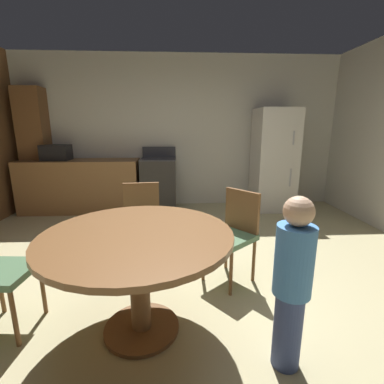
{
  "coord_description": "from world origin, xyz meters",
  "views": [
    {
      "loc": [
        -0.05,
        -2.16,
        1.46
      ],
      "look_at": [
        0.1,
        0.63,
        0.78
      ],
      "focal_mm": 25.53,
      "sensor_mm": 36.0,
      "label": 1
    }
  ],
  "objects": [
    {
      "name": "kitchen_counter",
      "position": [
        -1.73,
        2.6,
        0.45
      ],
      "size": [
        2.0,
        0.6,
        0.9
      ],
      "primitive_type": "cube",
      "color": "olive",
      "rests_on": "ground"
    },
    {
      "name": "microwave",
      "position": [
        -2.1,
        2.6,
        1.03
      ],
      "size": [
        0.44,
        0.32,
        0.26
      ],
      "primitive_type": "cube",
      "color": "black",
      "rests_on": "kitchen_counter"
    },
    {
      "name": "wall_back",
      "position": [
        0.0,
        3.0,
        1.35
      ],
      "size": [
        6.06,
        0.12,
        2.7
      ],
      "primitive_type": "cube",
      "color": "beige",
      "rests_on": "ground"
    },
    {
      "name": "chair_north",
      "position": [
        -0.43,
        0.62,
        0.5
      ],
      "size": [
        0.44,
        0.44,
        0.87
      ],
      "rotation": [
        0.0,
        0.0,
        4.81
      ],
      "color": "brown",
      "rests_on": "ground"
    },
    {
      "name": "pantry_column",
      "position": [
        -2.51,
        2.78,
        1.05
      ],
      "size": [
        0.44,
        0.36,
        2.1
      ],
      "primitive_type": "cube",
      "color": "brown",
      "rests_on": "ground"
    },
    {
      "name": "person_child",
      "position": [
        0.61,
        -0.77,
        0.58
      ],
      "size": [
        0.28,
        0.28,
        1.09
      ],
      "rotation": [
        0.0,
        0.0,
        9.07
      ],
      "color": "#3D4C84",
      "rests_on": "ground"
    },
    {
      "name": "oven_range",
      "position": [
        -0.38,
        2.61,
        0.47
      ],
      "size": [
        0.6,
        0.6,
        1.1
      ],
      "color": "#2D2B28",
      "rests_on": "ground"
    },
    {
      "name": "chair_northeast",
      "position": [
        0.48,
        0.24,
        0.5
      ],
      "size": [
        0.56,
        0.56,
        0.87
      ],
      "rotation": [
        0.0,
        0.0,
        3.83
      ],
      "color": "brown",
      "rests_on": "ground"
    },
    {
      "name": "dining_table",
      "position": [
        -0.33,
        -0.42,
        0.61
      ],
      "size": [
        1.3,
        1.3,
        0.76
      ],
      "color": "brown",
      "rests_on": "ground"
    },
    {
      "name": "refrigerator",
      "position": [
        1.65,
        2.55,
        0.88
      ],
      "size": [
        0.68,
        0.68,
        1.76
      ],
      "color": "silver",
      "rests_on": "ground"
    },
    {
      "name": "ground_plane",
      "position": [
        0.0,
        0.0,
        0.0
      ],
      "size": [
        14.0,
        14.0,
        0.0
      ],
      "primitive_type": "plane",
      "color": "tan"
    }
  ]
}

